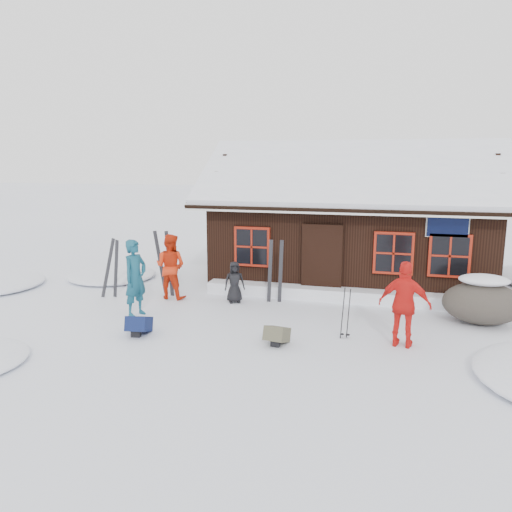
% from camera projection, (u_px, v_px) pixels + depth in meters
% --- Properties ---
extents(ground, '(120.00, 120.00, 0.00)m').
position_uv_depth(ground, '(269.00, 321.00, 11.90)').
color(ground, white).
rests_on(ground, ground).
extents(mountain_hut, '(8.90, 6.09, 4.42)m').
position_uv_depth(mountain_hut, '(352.00, 230.00, 15.94)').
color(mountain_hut, black).
rests_on(mountain_hut, ground).
extents(snow_drift, '(7.60, 0.60, 0.35)m').
position_uv_depth(snow_drift, '(342.00, 294.00, 13.61)').
color(snow_drift, white).
rests_on(snow_drift, ground).
extents(snow_mounds, '(20.60, 13.20, 0.48)m').
position_uv_depth(snow_mounds, '(346.00, 305.00, 13.24)').
color(snow_mounds, white).
rests_on(snow_mounds, ground).
extents(skier_teal, '(0.61, 0.79, 1.90)m').
position_uv_depth(skier_teal, '(135.00, 278.00, 12.17)').
color(skier_teal, navy).
rests_on(skier_teal, ground).
extents(skier_orange_left, '(0.92, 0.73, 1.80)m').
position_uv_depth(skier_orange_left, '(170.00, 266.00, 13.74)').
color(skier_orange_left, red).
rests_on(skier_orange_left, ground).
extents(skier_orange_right, '(1.11, 0.61, 1.79)m').
position_uv_depth(skier_orange_right, '(405.00, 305.00, 10.13)').
color(skier_orange_right, red).
rests_on(skier_orange_right, ground).
extents(skier_crouched, '(0.65, 0.55, 1.12)m').
position_uv_depth(skier_crouched, '(235.00, 282.00, 13.37)').
color(skier_crouched, black).
rests_on(skier_crouched, ground).
extents(boulder, '(1.79, 1.35, 1.05)m').
position_uv_depth(boulder, '(482.00, 302.00, 11.64)').
color(boulder, '#49433A').
rests_on(boulder, ground).
extents(ski_pair_left, '(0.73, 0.29, 1.73)m').
position_uv_depth(ski_pair_left, '(112.00, 269.00, 13.78)').
color(ski_pair_left, black).
rests_on(ski_pair_left, ground).
extents(ski_pair_mid, '(0.64, 0.22, 1.88)m').
position_uv_depth(ski_pair_mid, '(165.00, 264.00, 14.13)').
color(ski_pair_mid, black).
rests_on(ski_pair_mid, ground).
extents(ski_pair_right, '(0.44, 0.08, 1.75)m').
position_uv_depth(ski_pair_right, '(275.00, 272.00, 13.37)').
color(ski_pair_right, black).
rests_on(ski_pair_right, ground).
extents(ski_poles, '(0.21, 0.10, 1.16)m').
position_uv_depth(ski_poles, '(346.00, 314.00, 10.68)').
color(ski_poles, black).
rests_on(ski_poles, ground).
extents(backpack_blue, '(0.54, 0.66, 0.32)m').
position_uv_depth(backpack_blue, '(139.00, 327.00, 10.96)').
color(backpack_blue, '#101A44').
rests_on(backpack_blue, ground).
extents(backpack_olive, '(0.49, 0.61, 0.30)m').
position_uv_depth(backpack_olive, '(277.00, 337.00, 10.38)').
color(backpack_olive, '#504D39').
rests_on(backpack_olive, ground).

